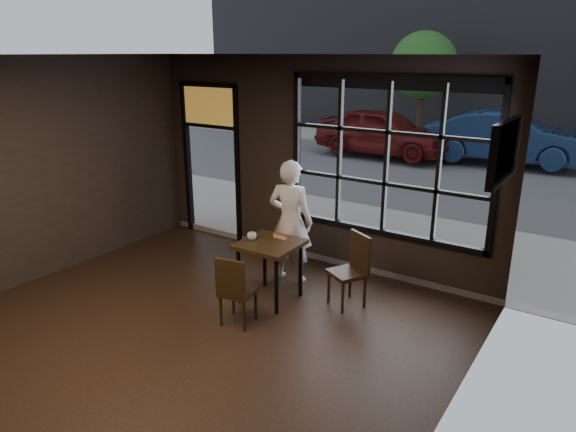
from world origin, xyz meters
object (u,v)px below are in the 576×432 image
Objects in this scene: chair_near at (238,289)px; man at (291,222)px; cafe_table at (270,271)px; navy_car at (507,138)px.

man reaches higher than chair_near.
man is (-0.17, 1.42, 0.45)m from chair_near.
chair_near is 1.50m from man.
cafe_table is 10.88m from navy_car.
chair_near is at bearing -87.91° from cafe_table.
chair_near is 11.61m from navy_car.
man reaches higher than navy_car.
man reaches higher than cafe_table.
navy_car is at bearing 84.60° from cafe_table.
chair_near is at bearing 171.40° from navy_car.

